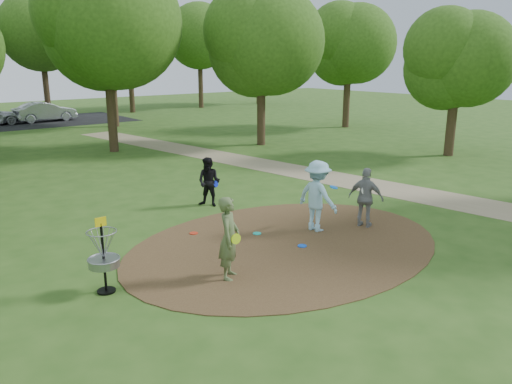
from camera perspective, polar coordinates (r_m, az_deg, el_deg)
ground at (r=12.41m, az=3.49°, el=-6.03°), size 100.00×100.00×0.00m
dirt_clearing at (r=12.40m, az=3.49°, el=-5.99°), size 8.40×8.40×0.02m
footpath at (r=18.33m, az=14.45°, el=0.47°), size 7.55×39.89×0.01m
parking_lot at (r=40.03m, az=-24.45°, el=7.25°), size 14.00×8.00×0.01m
player_observer_with_disc at (r=10.29m, az=-3.09°, el=-5.29°), size 0.76×0.74×1.76m
player_throwing_with_disc at (r=13.20m, az=7.04°, el=-0.48°), size 1.12×1.28×1.90m
player_walking_with_disc at (r=15.46m, az=-5.38°, el=1.15°), size 0.89×0.94×1.53m
player_waiting_with_disc at (r=13.75m, az=12.45°, el=-0.66°), size 0.73×1.04×1.64m
disc_ground_cyan at (r=13.07m, az=0.12°, el=-4.76°), size 0.22×0.22×0.02m
disc_ground_blue at (r=12.28m, az=5.30°, el=-6.15°), size 0.22×0.22×0.02m
disc_ground_red at (r=13.19m, az=-7.13°, el=-4.69°), size 0.22×0.22×0.02m
car_right at (r=40.11m, az=-22.96°, el=8.43°), size 4.42×1.83×1.42m
disc_golf_basket at (r=10.10m, az=-17.09°, el=-6.38°), size 0.63×0.63×1.54m
tree_ring at (r=20.08m, az=-10.81°, el=17.16°), size 36.60×45.83×9.20m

